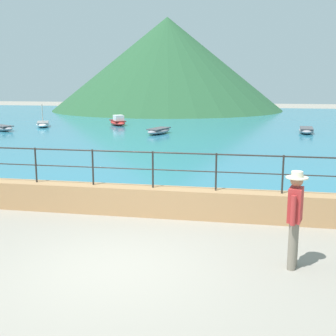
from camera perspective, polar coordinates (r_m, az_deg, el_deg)
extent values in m
plane|color=gray|center=(8.13, -7.02, -12.59)|extent=(120.00, 120.00, 0.00)
cube|color=tan|center=(10.93, -1.94, -4.31)|extent=(20.00, 0.56, 0.70)
cylinder|color=#282623|center=(11.79, -16.66, 0.37)|extent=(0.04, 0.04, 0.90)
cylinder|color=#282623|center=(11.18, -9.66, 0.10)|extent=(0.04, 0.04, 0.90)
cylinder|color=#282623|center=(10.74, -1.97, -0.19)|extent=(0.04, 0.04, 0.90)
cylinder|color=#282623|center=(10.51, 6.21, -0.50)|extent=(0.04, 0.04, 0.90)
cylinder|color=#282623|center=(10.51, 14.57, -0.80)|extent=(0.04, 0.04, 0.90)
cylinder|color=#282623|center=(10.67, -1.98, 2.02)|extent=(18.40, 0.04, 0.04)
cylinder|color=#282623|center=(10.74, -1.97, -0.19)|extent=(18.40, 0.03, 0.03)
cube|color=teal|center=(33.15, 6.75, 5.47)|extent=(64.00, 44.32, 0.06)
cone|color=#285633|center=(50.94, -0.09, 13.21)|extent=(25.83, 25.83, 10.21)
cylinder|color=slate|center=(8.29, 15.91, -9.26)|extent=(0.15, 0.15, 0.86)
cylinder|color=slate|center=(8.12, 15.72, -9.68)|extent=(0.15, 0.15, 0.86)
cube|color=#B22D2D|center=(7.98, 16.09, -4.55)|extent=(0.30, 0.40, 0.60)
cylinder|color=#B22D2D|center=(8.22, 16.31, -4.40)|extent=(0.09, 0.09, 0.52)
cylinder|color=#B22D2D|center=(7.76, 15.82, -5.29)|extent=(0.09, 0.09, 0.52)
sphere|color=#9E7051|center=(7.88, 16.26, -1.54)|extent=(0.22, 0.22, 0.22)
cylinder|color=beige|center=(7.87, 16.28, -1.19)|extent=(0.38, 0.38, 0.02)
cylinder|color=beige|center=(7.86, 16.30, -0.76)|extent=(0.20, 0.20, 0.10)
ellipsoid|color=red|center=(32.98, -6.50, 5.82)|extent=(2.02, 2.41, 0.36)
cube|color=maroon|center=(32.96, -6.51, 6.08)|extent=(1.66, 1.96, 0.06)
cube|color=silver|center=(32.70, -6.39, 6.44)|extent=(0.97, 1.02, 0.40)
ellipsoid|color=gray|center=(27.32, -1.19, 4.79)|extent=(1.52, 2.46, 0.36)
cube|color=#4D4D51|center=(27.30, -1.20, 5.10)|extent=(1.26, 1.98, 0.06)
ellipsoid|color=gray|center=(31.04, -20.67, 4.85)|extent=(2.45, 1.90, 0.36)
cube|color=#4D4D51|center=(31.03, -20.69, 5.12)|extent=(1.98, 1.56, 0.06)
ellipsoid|color=white|center=(32.83, -15.81, 5.45)|extent=(1.77, 2.47, 0.36)
cube|color=gray|center=(32.82, -15.83, 5.71)|extent=(1.46, 1.99, 0.06)
cylinder|color=#B2A899|center=(32.87, -15.88, 6.84)|extent=(0.06, 0.06, 1.23)
ellipsoid|color=gray|center=(28.98, 17.39, 4.65)|extent=(1.08, 2.36, 0.36)
cube|color=#4D4D51|center=(28.96, 17.41, 4.95)|extent=(0.90, 1.89, 0.06)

